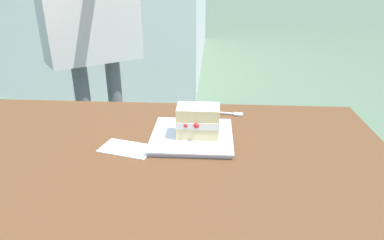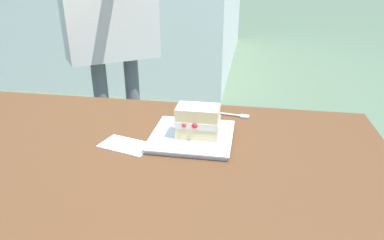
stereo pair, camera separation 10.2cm
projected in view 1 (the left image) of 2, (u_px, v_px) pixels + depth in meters
name	position (u px, v px, depth m)	size (l,w,h in m)	color
patio_table	(136.00, 183.00, 1.01)	(1.46, 0.78, 0.74)	brown
dessert_plate	(192.00, 136.00, 1.04)	(0.24, 0.24, 0.02)	white
cake_slice	(198.00, 121.00, 1.01)	(0.13, 0.09, 0.09)	#EAD18C
dessert_fork	(222.00, 113.00, 1.22)	(0.17, 0.04, 0.01)	silver
paper_napkin	(127.00, 149.00, 0.98)	(0.16, 0.12, 0.00)	white
diner_person	(89.00, 5.00, 1.57)	(0.53, 0.59, 1.59)	slate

